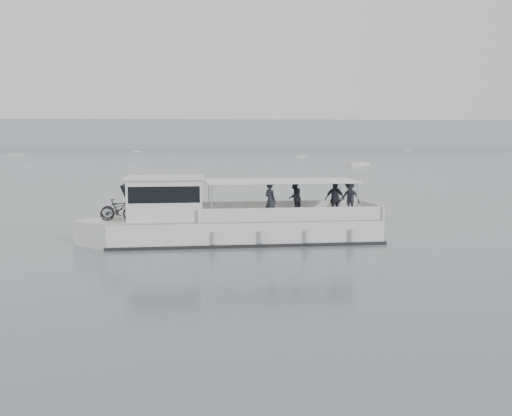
{
  "coord_description": "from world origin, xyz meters",
  "views": [
    {
      "loc": [
        -3.91,
        -23.75,
        4.6
      ],
      "look_at": [
        -2.06,
        3.02,
        1.6
      ],
      "focal_mm": 40.0,
      "sensor_mm": 36.0,
      "label": 1
    }
  ],
  "objects": [
    {
      "name": "headland",
      "position": [
        0.0,
        560.0,
        14.0
      ],
      "size": [
        1400.0,
        90.0,
        28.0
      ],
      "primitive_type": "cube",
      "color": "#939EA8",
      "rests_on": "ground"
    },
    {
      "name": "tour_boat",
      "position": [
        -3.81,
        2.94,
        0.98
      ],
      "size": [
        14.39,
        4.24,
        6.0
      ],
      "rotation": [
        0.0,
        0.0,
        0.06
      ],
      "color": "white",
      "rests_on": "ground"
    },
    {
      "name": "ground",
      "position": [
        0.0,
        0.0,
        0.0
      ],
      "size": [
        1400.0,
        1400.0,
        0.0
      ],
      "primitive_type": "plane",
      "color": "#556064",
      "rests_on": "ground"
    },
    {
      "name": "moored_fleet",
      "position": [
        -48.31,
        182.34,
        0.36
      ],
      "size": [
        404.15,
        342.5,
        10.42
      ],
      "color": "white",
      "rests_on": "ground"
    }
  ]
}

